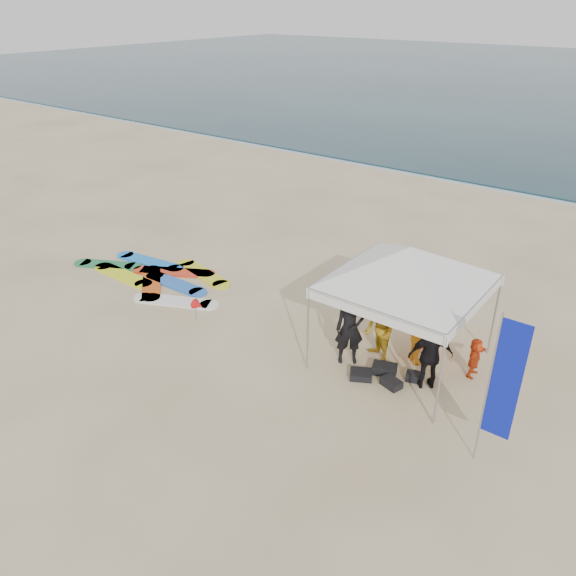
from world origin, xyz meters
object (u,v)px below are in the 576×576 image
Objects in this scene: person_black_a at (350,328)px; person_orange_b at (431,319)px; surfboard_spread at (158,276)px; feather_flag at (504,382)px; person_orange_a at (420,332)px; canopy_tent at (411,247)px; person_seated at (475,358)px; person_black_b at (431,355)px; person_yellow at (380,330)px; marker_pennant at (198,305)px.

person_black_a is 1.13× the size of person_orange_b.
surfboard_spread is (-8.36, -1.43, -0.78)m from person_orange_b.
person_orange_b is 4.08m from feather_flag.
person_orange_a is at bearing -2.57° from person_black_a.
canopy_tent reaches higher than person_orange_a.
surfboard_spread is at bearing 92.50° from person_seated.
canopy_tent is (-1.61, -0.48, 2.47)m from person_seated.
person_orange_a is 0.76m from person_orange_b.
person_seated is at bearing -159.81° from person_black_b.
canopy_tent is at bearing 3.35° from surfboard_spread.
person_seated is 0.18× the size of surfboard_spread.
person_yellow is 0.93m from person_orange_a.
feather_flag reaches higher than person_yellow.
person_orange_a is 5.80m from marker_pennant.
person_seated reaches higher than marker_pennant.
canopy_tent is 7.06× the size of marker_pennant.
person_black_b is at bearing 143.88° from person_seated.
person_black_b is at bearing -29.20° from canopy_tent.
person_orange_b reaches higher than person_seated.
person_yellow is (0.53, 0.48, -0.10)m from person_black_a.
person_orange_a is (1.33, 0.96, -0.08)m from person_black_a.
surfboard_spread is (-10.92, 1.57, -1.84)m from feather_flag.
canopy_tent is 3.67m from feather_flag.
marker_pennant reaches higher than surfboard_spread.
person_yellow is at bearing 1.50° from surfboard_spread.
canopy_tent reaches higher than person_black_b.
surfboard_spread is (-9.69, -0.96, -0.45)m from person_seated.
person_yellow is 1.42m from person_black_b.
person_orange_b is at bearing 67.05° from person_seated.
person_orange_a is 0.95m from person_black_b.
person_yellow is at bearing 70.67° from person_orange_a.
person_yellow is 4.90m from marker_pennant.
person_black_b is 0.37× the size of canopy_tent.
person_yellow is at bearing 15.58° from marker_pennant.
marker_pennant is at bearing -20.85° from surfboard_spread.
person_orange_b is 0.51× the size of feather_flag.
person_black_a is 2.90m from person_seated.
person_black_b is at bearing 141.56° from feather_flag.
marker_pennant is at bearing 103.87° from person_seated.
person_black_a is 1.09× the size of person_orange_a.
surfboard_spread is at bearing -176.65° from canopy_tent.
person_orange_a reaches higher than person_yellow.
person_black_a is 2.14m from person_orange_b.
feather_flag is at bearing 120.70° from person_orange_b.
canopy_tent reaches higher than person_seated.
canopy_tent reaches higher than feather_flag.
person_seated is 9.74m from surfboard_spread.
person_seated is 1.53× the size of marker_pennant.
person_seated is at bearing -127.80° from person_orange_a.
person_black_a is at bearing 161.49° from feather_flag.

